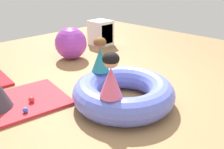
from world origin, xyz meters
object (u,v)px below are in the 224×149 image
at_px(play_ball_blue, 25,110).
at_px(exercise_ball_large, 71,43).
at_px(inflatable_cushion, 123,92).
at_px(child_in_teal, 100,55).
at_px(play_ball_red, 31,100).
at_px(storage_cube, 101,33).
at_px(child_in_pink, 111,76).

height_order(play_ball_blue, exercise_ball_large, exercise_ball_large).
xyz_separation_m(inflatable_cushion, child_in_teal, (0.02, 0.44, 0.39)).
height_order(play_ball_red, storage_cube, storage_cube).
distance_m(child_in_teal, storage_cube, 2.46).
relative_size(child_in_teal, play_ball_blue, 7.13).
distance_m(inflatable_cushion, child_in_pink, 0.59).
height_order(child_in_teal, child_in_pink, child_in_pink).
xyz_separation_m(child_in_pink, exercise_ball_large, (1.02, 2.09, -0.26)).
xyz_separation_m(exercise_ball_large, storage_cube, (1.08, 0.29, -0.02)).
height_order(child_in_pink, play_ball_red, child_in_pink).
relative_size(exercise_ball_large, storage_cube, 1.09).
bearing_deg(exercise_ball_large, child_in_pink, -116.02).
height_order(child_in_teal, play_ball_blue, child_in_teal).
height_order(play_ball_blue, storage_cube, storage_cube).
bearing_deg(inflatable_cushion, child_in_teal, 87.69).
distance_m(inflatable_cushion, play_ball_red, 1.15).
relative_size(child_in_pink, exercise_ball_large, 0.81).
bearing_deg(play_ball_blue, child_in_teal, -10.32).
distance_m(child_in_pink, play_ball_blue, 1.11).
bearing_deg(inflatable_cushion, play_ball_blue, 148.18).
bearing_deg(exercise_ball_large, child_in_teal, -112.20).
xyz_separation_m(child_in_pink, storage_cube, (2.10, 2.38, -0.28)).
xyz_separation_m(child_in_teal, exercise_ball_large, (0.60, 1.48, -0.24)).
xyz_separation_m(inflatable_cushion, exercise_ball_large, (0.62, 1.91, 0.14)).
bearing_deg(play_ball_red, child_in_teal, -22.76).
height_order(inflatable_cushion, exercise_ball_large, exercise_ball_large).
relative_size(child_in_pink, storage_cube, 0.88).
relative_size(child_in_pink, play_ball_red, 6.42).
xyz_separation_m(child_in_pink, play_ball_red, (-0.43, 0.97, -0.48)).
bearing_deg(child_in_teal, exercise_ball_large, -156.02).
distance_m(child_in_teal, play_ball_red, 1.03).
relative_size(child_in_pink, play_ball_blue, 7.59).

